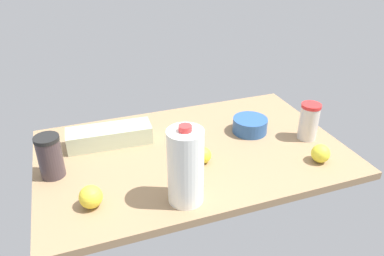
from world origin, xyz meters
The scene contains 9 objects.
countertop centered at (0.00, 0.00, 1.50)cm, with size 120.00×76.00×3.00cm, color #917251.
milk_jug centered at (12.18, 27.85, 16.01)cm, with size 11.57×11.57×27.58cm.
shaker_bottle centered at (52.57, -0.90, 11.01)cm, with size 8.72×8.72×15.95cm.
mixing_bowl centered at (-28.51, -5.46, 6.18)cm, with size 14.82×14.82×6.36cm, color #29518E.
egg_carton centered at (29.92, -15.91, 6.68)cm, with size 33.69×10.87×7.36cm, color beige.
tumbler_cup centered at (-48.60, 7.42, 10.88)cm, with size 8.02×8.02×15.68cm.
lemon_by_jug centered at (41.59, 20.88, 6.77)cm, with size 7.53×7.53×7.53cm, color yellow.
lemon_near_front centered at (-0.92, 9.63, 6.15)cm, with size 6.29×6.29×6.29cm, color yellow.
lemon_far_back centered at (-42.86, 24.07, 6.52)cm, with size 7.04×7.04×7.04cm, color yellow.
Camera 1 is at (42.96, 119.15, 83.05)cm, focal length 35.00 mm.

